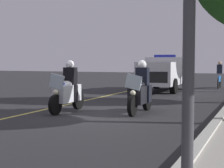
{
  "coord_description": "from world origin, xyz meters",
  "views": [
    {
      "loc": [
        10.36,
        4.77,
        1.69
      ],
      "look_at": [
        -0.98,
        0.0,
        0.9
      ],
      "focal_mm": 57.27,
      "sensor_mm": 36.0,
      "label": 1
    }
  ],
  "objects_px": {
    "police_motorcycle_lead_right": "(140,92)",
    "police_suv": "(164,72)",
    "cyclist_background": "(219,75)",
    "police_motorcycle_lead_left": "(67,91)"
  },
  "relations": [
    {
      "from": "police_motorcycle_lead_right",
      "to": "police_suv",
      "type": "xyz_separation_m",
      "value": [
        -8.79,
        -1.48,
        0.37
      ]
    },
    {
      "from": "police_suv",
      "to": "police_motorcycle_lead_right",
      "type": "bearing_deg",
      "value": 9.53
    },
    {
      "from": "cyclist_background",
      "to": "police_motorcycle_lead_left",
      "type": "bearing_deg",
      "value": -15.73
    },
    {
      "from": "police_motorcycle_lead_right",
      "to": "cyclist_background",
      "type": "distance_m",
      "value": 11.92
    },
    {
      "from": "police_motorcycle_lead_left",
      "to": "police_suv",
      "type": "distance_m",
      "value": 9.52
    },
    {
      "from": "police_motorcycle_lead_left",
      "to": "cyclist_background",
      "type": "distance_m",
      "value": 13.03
    },
    {
      "from": "police_suv",
      "to": "cyclist_background",
      "type": "bearing_deg",
      "value": 138.78
    },
    {
      "from": "cyclist_background",
      "to": "police_motorcycle_lead_right",
      "type": "bearing_deg",
      "value": -5.82
    },
    {
      "from": "police_suv",
      "to": "cyclist_background",
      "type": "height_order",
      "value": "police_suv"
    },
    {
      "from": "police_motorcycle_lead_right",
      "to": "cyclist_background",
      "type": "height_order",
      "value": "police_motorcycle_lead_right"
    }
  ]
}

